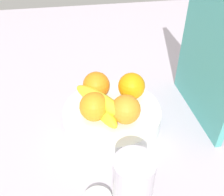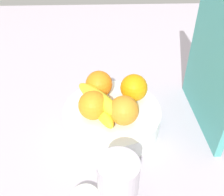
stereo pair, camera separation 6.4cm
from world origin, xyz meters
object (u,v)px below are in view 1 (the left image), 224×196
(fruit_bowl, at_px, (112,118))
(thermos_tumbler, at_px, (133,187))
(cutting_board, at_px, (208,59))
(orange_front_right, at_px, (96,85))
(orange_back_left, at_px, (124,110))
(orange_center, at_px, (94,107))
(banana_bunch, at_px, (100,104))
(orange_front_left, at_px, (132,86))

(fruit_bowl, bearing_deg, thermos_tumbler, 0.75)
(thermos_tumbler, bearing_deg, cutting_board, 137.32)
(fruit_bowl, distance_m, cutting_board, 0.29)
(orange_front_right, height_order, thermos_tumbler, thermos_tumbler)
(fruit_bowl, bearing_deg, orange_back_left, 28.00)
(orange_front_right, bearing_deg, cutting_board, 81.48)
(cutting_board, distance_m, thermos_tumbler, 0.38)
(orange_center, distance_m, orange_back_left, 0.08)
(orange_back_left, xyz_separation_m, cutting_board, (-0.07, 0.23, 0.08))
(orange_front_right, relative_size, orange_center, 1.00)
(banana_bunch, relative_size, cutting_board, 0.48)
(orange_front_left, height_order, thermos_tumbler, thermos_tumbler)
(fruit_bowl, bearing_deg, orange_center, -64.55)
(fruit_bowl, relative_size, orange_front_right, 3.52)
(orange_center, bearing_deg, orange_front_right, 170.48)
(fruit_bowl, bearing_deg, orange_front_left, 126.83)
(orange_front_right, xyz_separation_m, thermos_tumbler, (0.31, 0.04, -0.02))
(orange_front_right, height_order, banana_bunch, orange_front_right)
(banana_bunch, distance_m, cutting_board, 0.30)
(orange_front_right, relative_size, cutting_board, 0.21)
(orange_center, relative_size, banana_bunch, 0.43)
(banana_bunch, bearing_deg, orange_center, -44.42)
(orange_back_left, xyz_separation_m, thermos_tumbler, (0.20, -0.02, -0.02))
(fruit_bowl, relative_size, thermos_tumbler, 1.68)
(fruit_bowl, bearing_deg, banana_bunch, -78.03)
(fruit_bowl, xyz_separation_m, orange_back_left, (0.04, 0.02, 0.07))
(orange_front_left, xyz_separation_m, orange_front_right, (-0.02, -0.09, 0.00))
(orange_back_left, bearing_deg, orange_front_right, -152.31)
(banana_bunch, distance_m, thermos_tumbler, 0.24)
(orange_front_left, distance_m, banana_bunch, 0.11)
(orange_front_left, distance_m, cutting_board, 0.21)
(fruit_bowl, xyz_separation_m, thermos_tumbler, (0.25, 0.00, 0.05))
(orange_back_left, bearing_deg, cutting_board, 106.46)
(orange_front_right, bearing_deg, orange_front_left, 78.38)
(orange_back_left, distance_m, cutting_board, 0.25)
(orange_front_right, relative_size, orange_back_left, 1.00)
(cutting_board, relative_size, thermos_tumbler, 2.32)
(orange_center, height_order, banana_bunch, orange_center)
(orange_center, bearing_deg, fruit_bowl, 115.45)
(orange_center, distance_m, banana_bunch, 0.02)
(orange_back_left, relative_size, cutting_board, 0.21)
(cutting_board, bearing_deg, banana_bunch, -87.21)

